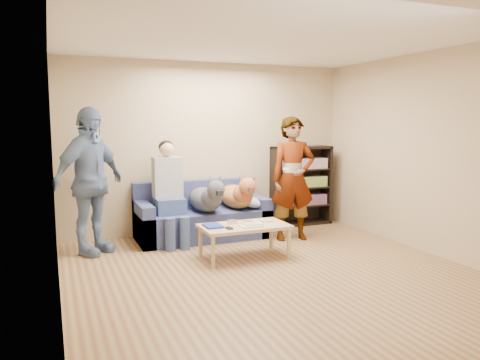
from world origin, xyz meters
name	(u,v)px	position (x,y,z in m)	size (l,w,h in m)	color
ground	(281,279)	(0.00, 0.00, 0.00)	(5.00, 5.00, 0.00)	brown
ceiling	(284,34)	(0.00, 0.00, 2.60)	(5.00, 5.00, 0.00)	white
wall_back	(208,148)	(0.00, 2.50, 1.30)	(4.50, 4.50, 0.00)	tan
wall_left	(54,169)	(-2.25, 0.00, 1.30)	(5.00, 5.00, 0.00)	tan
wall_right	(445,155)	(2.25, 0.00, 1.30)	(5.00, 5.00, 0.00)	tan
blanket	(257,203)	(0.54, 1.87, 0.50)	(0.44, 0.37, 0.15)	#AEAEB3
person_standing_right	(293,179)	(0.94, 1.49, 0.89)	(0.65, 0.43, 1.78)	gray
person_standing_left	(89,181)	(-1.83, 1.82, 0.95)	(1.11, 0.46, 1.90)	#697FA9
held_controller	(287,169)	(0.74, 1.29, 1.05)	(0.04, 0.12, 0.03)	white
notebook_blue	(213,226)	(-0.46, 0.95, 0.43)	(0.20, 0.26, 0.03)	#1B3398
papers	(251,226)	(-0.01, 0.80, 0.43)	(0.26, 0.20, 0.01)	silver
magazine	(253,224)	(0.02, 0.82, 0.44)	(0.22, 0.17, 0.01)	#ACA68A
camera_silver	(232,222)	(-0.18, 1.02, 0.45)	(0.11, 0.06, 0.05)	#A9A9AE
controller_a	(261,220)	(0.22, 1.00, 0.43)	(0.04, 0.13, 0.03)	white
controller_b	(270,221)	(0.30, 0.92, 0.43)	(0.09, 0.06, 0.03)	white
headphone_cup_a	(259,223)	(0.14, 0.88, 0.43)	(0.07, 0.07, 0.02)	white
headphone_cup_b	(257,222)	(0.14, 0.96, 0.43)	(0.07, 0.07, 0.02)	white
pen_orange	(248,227)	(-0.08, 0.74, 0.42)	(0.01, 0.01, 0.14)	#BF681B
pen_black	(247,221)	(0.06, 1.08, 0.42)	(0.01, 0.01, 0.14)	black
wallet	(229,228)	(-0.31, 0.78, 0.43)	(0.07, 0.12, 0.01)	black
sofa	(201,219)	(-0.25, 2.10, 0.28)	(1.90, 0.85, 0.82)	#515B93
person_seated	(169,189)	(-0.76, 1.97, 0.77)	(0.40, 0.73, 1.47)	#3E538A
dog_gray	(207,198)	(-0.25, 1.84, 0.63)	(0.39, 1.24, 0.57)	#45464E
dog_tan	(238,195)	(0.26, 1.93, 0.63)	(0.39, 1.16, 0.57)	#BD7939
coffee_table	(244,229)	(-0.06, 0.90, 0.37)	(1.10, 0.60, 0.42)	#D7B984
bookshelf	(301,184)	(1.55, 2.33, 0.68)	(1.00, 0.34, 1.30)	black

